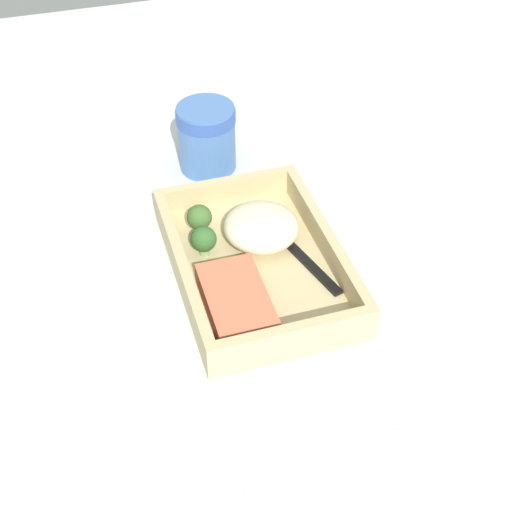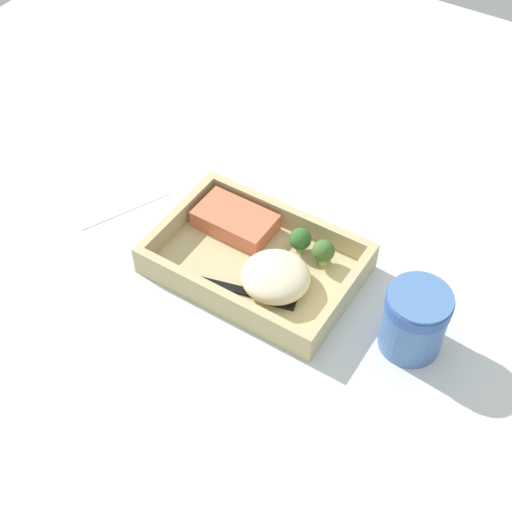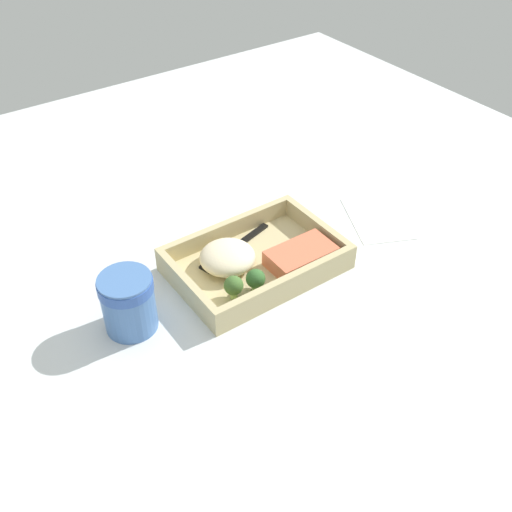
% 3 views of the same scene
% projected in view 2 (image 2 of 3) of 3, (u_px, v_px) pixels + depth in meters
% --- Properties ---
extents(ground_plane, '(1.60, 1.60, 0.02)m').
position_uv_depth(ground_plane, '(256.00, 274.00, 0.97)').
color(ground_plane, silver).
extents(takeout_tray, '(0.27, 0.18, 0.01)m').
position_uv_depth(takeout_tray, '(256.00, 266.00, 0.95)').
color(takeout_tray, tan).
rests_on(takeout_tray, ground_plane).
extents(tray_rim, '(0.27, 0.18, 0.03)m').
position_uv_depth(tray_rim, '(256.00, 255.00, 0.94)').
color(tray_rim, tan).
rests_on(tray_rim, takeout_tray).
extents(salmon_fillet, '(0.11, 0.07, 0.03)m').
position_uv_depth(salmon_fillet, '(235.00, 221.00, 0.98)').
color(salmon_fillet, '#DE6C4A').
rests_on(salmon_fillet, takeout_tray).
extents(mashed_potatoes, '(0.09, 0.09, 0.04)m').
position_uv_depth(mashed_potatoes, '(276.00, 277.00, 0.91)').
color(mashed_potatoes, beige).
rests_on(mashed_potatoes, takeout_tray).
extents(broccoli_floret_1, '(0.03, 0.03, 0.04)m').
position_uv_depth(broccoli_floret_1, '(323.00, 252.00, 0.93)').
color(broccoli_floret_1, '#86AD59').
rests_on(broccoli_floret_1, takeout_tray).
extents(broccoli_floret_2, '(0.03, 0.03, 0.04)m').
position_uv_depth(broccoli_floret_2, '(300.00, 239.00, 0.95)').
color(broccoli_floret_2, '#85AB68').
rests_on(broccoli_floret_2, takeout_tray).
extents(fork, '(0.16, 0.06, 0.00)m').
position_uv_depth(fork, '(245.00, 291.00, 0.91)').
color(fork, black).
rests_on(fork, takeout_tray).
extents(paper_cup, '(0.08, 0.08, 0.09)m').
position_uv_depth(paper_cup, '(417.00, 315.00, 0.84)').
color(paper_cup, '#4770AF').
rests_on(paper_cup, ground_plane).
extents(receipt_slip, '(0.15, 0.17, 0.00)m').
position_uv_depth(receipt_slip, '(112.00, 192.00, 1.06)').
color(receipt_slip, white).
rests_on(receipt_slip, ground_plane).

